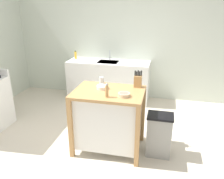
% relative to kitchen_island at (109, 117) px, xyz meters
% --- Properties ---
extents(ground_plane, '(6.23, 6.23, 0.00)m').
position_rel_kitchen_island_xyz_m(ground_plane, '(-0.14, 0.05, -0.52)').
color(ground_plane, beige).
rests_on(ground_plane, ground).
extents(wall_back, '(5.23, 0.10, 2.60)m').
position_rel_kitchen_island_xyz_m(wall_back, '(-0.14, 2.23, 0.78)').
color(wall_back, silver).
rests_on(wall_back, ground).
extents(kitchen_island, '(0.98, 0.72, 0.92)m').
position_rel_kitchen_island_xyz_m(kitchen_island, '(0.00, 0.00, 0.00)').
color(kitchen_island, '#AD7F4C').
rests_on(kitchen_island, ground).
extents(knife_block, '(0.11, 0.09, 0.25)m').
position_rel_kitchen_island_xyz_m(knife_block, '(0.37, 0.26, 0.50)').
color(knife_block, '#AD7F4C').
rests_on(knife_block, kitchen_island).
extents(bowl_ceramic_small, '(0.16, 0.16, 0.05)m').
position_rel_kitchen_island_xyz_m(bowl_ceramic_small, '(0.24, -0.15, 0.43)').
color(bowl_ceramic_small, beige).
rests_on(bowl_ceramic_small, kitchen_island).
extents(bowl_ceramic_wide, '(0.16, 0.16, 0.05)m').
position_rel_kitchen_island_xyz_m(bowl_ceramic_wide, '(-0.11, 0.07, 0.43)').
color(bowl_ceramic_wide, silver).
rests_on(bowl_ceramic_wide, kitchen_island).
extents(drinking_cup, '(0.07, 0.07, 0.11)m').
position_rel_kitchen_island_xyz_m(drinking_cup, '(-0.18, 0.28, 0.46)').
color(drinking_cup, silver).
rests_on(drinking_cup, kitchen_island).
extents(pepper_grinder, '(0.04, 0.04, 0.19)m').
position_rel_kitchen_island_xyz_m(pepper_grinder, '(0.03, -0.22, 0.50)').
color(pepper_grinder, tan).
rests_on(pepper_grinder, kitchen_island).
extents(trash_bin, '(0.36, 0.28, 0.63)m').
position_rel_kitchen_island_xyz_m(trash_bin, '(0.73, 0.01, -0.20)').
color(trash_bin, gray).
rests_on(trash_bin, ground).
extents(sink_counter, '(1.80, 0.60, 0.88)m').
position_rel_kitchen_island_xyz_m(sink_counter, '(-0.48, 1.88, -0.07)').
color(sink_counter, silver).
rests_on(sink_counter, ground).
extents(sink_faucet, '(0.02, 0.02, 0.22)m').
position_rel_kitchen_island_xyz_m(sink_faucet, '(-0.48, 2.02, 0.48)').
color(sink_faucet, '#B7BCC1').
rests_on(sink_faucet, sink_counter).
extents(bottle_spray_cleaner, '(0.05, 0.05, 0.19)m').
position_rel_kitchen_island_xyz_m(bottle_spray_cleaner, '(-1.27, 1.97, 0.45)').
color(bottle_spray_cleaner, yellow).
rests_on(bottle_spray_cleaner, sink_counter).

